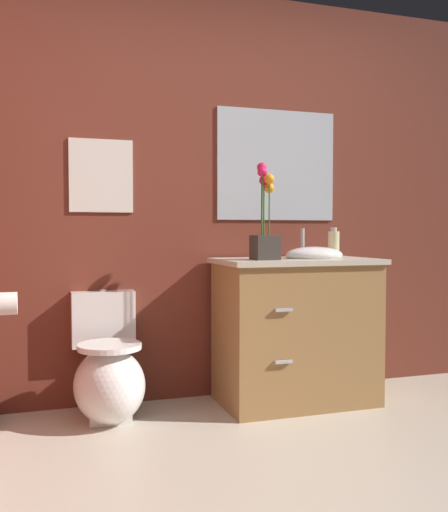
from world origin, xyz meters
TOP-DOWN VIEW (x-y plane):
  - wall_back at (0.20, 1.73)m, footprint 4.01×0.05m
  - toilet at (-0.71, 1.43)m, footprint 0.38×0.59m
  - vanity_cabinet at (0.40, 1.40)m, footprint 0.94×0.56m
  - flower_vase at (0.16, 1.32)m, footprint 0.14×0.14m
  - soap_bottle at (0.66, 1.43)m, footprint 0.07×0.07m
  - wall_poster at (-0.71, 1.70)m, footprint 0.37×0.01m
  - wall_mirror at (0.40, 1.70)m, footprint 0.80×0.01m
  - toilet_paper_roll at (-1.22, 1.23)m, footprint 0.11×0.11m

SIDE VIEW (x-z plane):
  - toilet at x=-0.71m, z-range -0.10..0.59m
  - vanity_cabinet at x=0.40m, z-range -0.08..0.97m
  - toilet_paper_roll at x=-1.22m, z-range 0.62..0.74m
  - soap_bottle at x=0.66m, z-range 0.86..1.04m
  - flower_vase at x=0.16m, z-range 0.76..1.31m
  - wall_back at x=0.20m, z-range 0.00..2.50m
  - wall_poster at x=-0.71m, z-range 1.14..1.56m
  - wall_mirror at x=0.40m, z-range 1.10..1.80m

